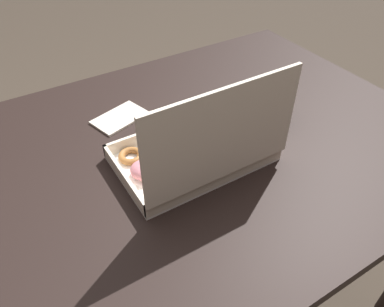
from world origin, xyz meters
The scene contains 5 objects.
ground_plane centered at (0.00, 0.00, 0.00)m, with size 8.00×8.00×0.00m, color #42382D.
dining_table centered at (0.00, 0.00, 0.65)m, with size 1.19×0.90×0.75m.
donut_box centered at (0.06, 0.07, 0.80)m, with size 0.35×0.23×0.25m.
coffee_mug centered at (-0.22, 0.03, 0.80)m, with size 0.08×0.08×0.10m.
paper_napkin centered at (0.14, -0.20, 0.75)m, with size 0.16×0.12×0.01m.
Camera 1 is at (0.40, 0.60, 1.33)m, focal length 35.00 mm.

